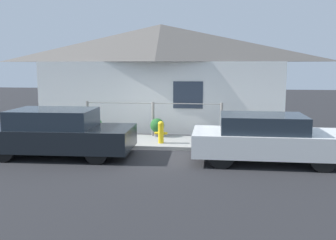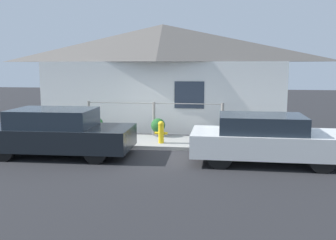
{
  "view_description": "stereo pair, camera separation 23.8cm",
  "coord_description": "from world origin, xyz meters",
  "px_view_note": "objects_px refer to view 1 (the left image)",
  "views": [
    {
      "loc": [
        2.14,
        -11.15,
        2.6
      ],
      "look_at": [
        0.72,
        0.3,
        0.9
      ],
      "focal_mm": 40.0,
      "sensor_mm": 36.0,
      "label": 1
    },
    {
      "loc": [
        2.38,
        -11.12,
        2.6
      ],
      "look_at": [
        0.72,
        0.3,
        0.9
      ],
      "focal_mm": 40.0,
      "sensor_mm": 36.0,
      "label": 2
    }
  ],
  "objects_px": {
    "car_right": "(266,138)",
    "potted_plant_near_hydrant": "(157,126)",
    "car_left": "(58,133)",
    "potted_plant_by_fence": "(94,126)",
    "fire_hydrant": "(161,132)"
  },
  "relations": [
    {
      "from": "car_right",
      "to": "potted_plant_near_hydrant",
      "type": "xyz_separation_m",
      "value": [
        -3.37,
        2.76,
        -0.19
      ]
    },
    {
      "from": "car_left",
      "to": "potted_plant_by_fence",
      "type": "relative_size",
      "value": 5.91
    },
    {
      "from": "fire_hydrant",
      "to": "potted_plant_by_fence",
      "type": "bearing_deg",
      "value": 163.64
    },
    {
      "from": "car_left",
      "to": "potted_plant_near_hydrant",
      "type": "bearing_deg",
      "value": 46.68
    },
    {
      "from": "fire_hydrant",
      "to": "potted_plant_by_fence",
      "type": "height_order",
      "value": "fire_hydrant"
    },
    {
      "from": "potted_plant_near_hydrant",
      "to": "fire_hydrant",
      "type": "bearing_deg",
      "value": -75.44
    },
    {
      "from": "car_right",
      "to": "fire_hydrant",
      "type": "xyz_separation_m",
      "value": [
        -3.08,
        1.63,
        -0.18
      ]
    },
    {
      "from": "car_left",
      "to": "potted_plant_by_fence",
      "type": "xyz_separation_m",
      "value": [
        0.28,
        2.36,
        -0.17
      ]
    },
    {
      "from": "potted_plant_near_hydrant",
      "to": "potted_plant_by_fence",
      "type": "height_order",
      "value": "potted_plant_by_fence"
    },
    {
      "from": "car_right",
      "to": "potted_plant_near_hydrant",
      "type": "relative_size",
      "value": 6.25
    },
    {
      "from": "potted_plant_by_fence",
      "to": "car_left",
      "type": "bearing_deg",
      "value": -96.78
    },
    {
      "from": "car_right",
      "to": "fire_hydrant",
      "type": "relative_size",
      "value": 5.58
    },
    {
      "from": "fire_hydrant",
      "to": "potted_plant_near_hydrant",
      "type": "height_order",
      "value": "fire_hydrant"
    },
    {
      "from": "car_left",
      "to": "fire_hydrant",
      "type": "distance_m",
      "value": 3.19
    },
    {
      "from": "car_left",
      "to": "fire_hydrant",
      "type": "bearing_deg",
      "value": 29.01
    }
  ]
}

